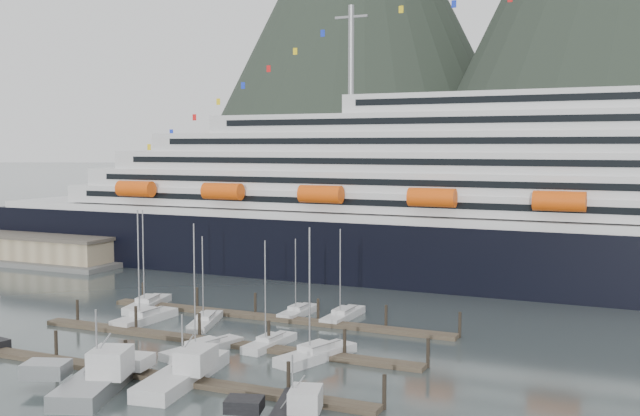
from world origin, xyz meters
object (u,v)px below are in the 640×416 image
(trawler_b, at_px, (96,380))
(sailboat_e, at_px, (148,305))
(sailboat_g, at_px, (343,316))
(trawler_c, at_px, (181,372))
(sailboat_d, at_px, (203,349))
(sailboat_h, at_px, (316,355))
(sailboat_c, at_px, (270,343))
(trawler_d, at_px, (291,414))
(cruise_ship, at_px, (591,211))
(sailboat_f, at_px, (298,312))
(sailboat_b, at_px, (205,322))
(warehouse, at_px, (32,247))
(sailboat_a, at_px, (145,319))

(trawler_b, bearing_deg, sailboat_e, 10.50)
(sailboat_g, xyz_separation_m, trawler_c, (-3.99, -29.81, 0.50))
(sailboat_d, height_order, sailboat_h, sailboat_d)
(sailboat_g, bearing_deg, sailboat_c, 172.01)
(sailboat_h, xyz_separation_m, trawler_d, (5.67, -17.08, 0.38))
(cruise_ship, relative_size, trawler_d, 19.42)
(sailboat_f, bearing_deg, sailboat_h, -148.37)
(sailboat_b, height_order, sailboat_f, sailboat_b)
(warehouse, bearing_deg, trawler_c, -36.05)
(sailboat_c, xyz_separation_m, trawler_b, (-7.34, -19.45, 0.61))
(warehouse, height_order, sailboat_b, sailboat_b)
(sailboat_c, bearing_deg, trawler_d, -143.27)
(cruise_ship, relative_size, sailboat_f, 19.92)
(sailboat_e, height_order, trawler_d, sailboat_e)
(sailboat_b, distance_m, sailboat_h, 20.44)
(warehouse, bearing_deg, sailboat_b, -27.67)
(sailboat_g, distance_m, trawler_d, 36.47)
(trawler_d, bearing_deg, cruise_ship, -29.76)
(sailboat_f, bearing_deg, trawler_d, -154.40)
(sailboat_a, distance_m, sailboat_b, 7.92)
(sailboat_a, distance_m, sailboat_e, 8.59)
(warehouse, bearing_deg, trawler_b, -41.01)
(sailboat_b, relative_size, sailboat_d, 0.80)
(cruise_ship, relative_size, sailboat_a, 14.25)
(cruise_ship, distance_m, sailboat_a, 68.64)
(cruise_ship, height_order, sailboat_b, cruise_ship)
(warehouse, xyz_separation_m, sailboat_c, (72.93, -37.60, -1.85))
(sailboat_e, relative_size, sailboat_f, 1.33)
(sailboat_d, relative_size, sailboat_g, 1.19)
(sailboat_g, bearing_deg, sailboat_h, -165.78)
(cruise_ship, distance_m, sailboat_d, 66.41)
(sailboat_d, height_order, trawler_b, sailboat_d)
(sailboat_b, bearing_deg, sailboat_g, -73.62)
(cruise_ship, distance_m, sailboat_h, 58.59)
(sailboat_a, distance_m, sailboat_c, 20.10)
(cruise_ship, xyz_separation_m, sailboat_c, (-29.09, -50.54, -11.64))
(sailboat_b, relative_size, sailboat_g, 0.95)
(sailboat_f, xyz_separation_m, trawler_d, (16.24, -34.52, 0.43))
(sailboat_e, distance_m, trawler_c, 33.94)
(sailboat_d, distance_m, trawler_d, 23.00)
(sailboat_c, bearing_deg, sailboat_d, 136.35)
(sailboat_c, distance_m, sailboat_f, 15.56)
(trawler_d, bearing_deg, sailboat_d, 34.64)
(sailboat_d, distance_m, sailboat_f, 20.10)
(sailboat_b, xyz_separation_m, sailboat_f, (8.23, 9.39, -0.00))
(sailboat_a, xyz_separation_m, sailboat_f, (15.91, 11.34, -0.05))
(sailboat_a, relative_size, trawler_b, 1.11)
(sailboat_g, bearing_deg, trawler_d, -163.61)
(sailboat_e, height_order, sailboat_g, sailboat_e)
(sailboat_h, bearing_deg, sailboat_g, 31.18)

